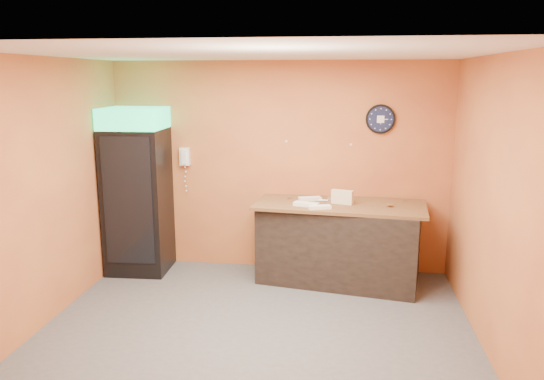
# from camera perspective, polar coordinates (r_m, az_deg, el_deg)

# --- Properties ---
(floor) EXTENTS (4.50, 4.50, 0.00)m
(floor) POSITION_cam_1_polar(r_m,az_deg,el_deg) (5.67, -1.80, -15.10)
(floor) COLOR #47474C
(floor) RESTS_ON ground
(back_wall) EXTENTS (4.50, 0.02, 2.80)m
(back_wall) POSITION_cam_1_polar(r_m,az_deg,el_deg) (7.12, 0.73, 2.48)
(back_wall) COLOR #C77438
(back_wall) RESTS_ON floor
(left_wall) EXTENTS (0.02, 4.00, 2.80)m
(left_wall) POSITION_cam_1_polar(r_m,az_deg,el_deg) (5.97, -23.74, -0.43)
(left_wall) COLOR #C77438
(left_wall) RESTS_ON floor
(right_wall) EXTENTS (0.02, 4.00, 2.80)m
(right_wall) POSITION_cam_1_polar(r_m,az_deg,el_deg) (5.30, 22.86, -1.83)
(right_wall) COLOR #C77438
(right_wall) RESTS_ON floor
(ceiling) EXTENTS (4.50, 4.00, 0.02)m
(ceiling) POSITION_cam_1_polar(r_m,az_deg,el_deg) (5.04, -2.01, 14.49)
(ceiling) COLOR white
(ceiling) RESTS_ON back_wall
(beverage_cooler) EXTENTS (0.80, 0.81, 2.20)m
(beverage_cooler) POSITION_cam_1_polar(r_m,az_deg,el_deg) (7.26, -14.34, -0.33)
(beverage_cooler) COLOR black
(beverage_cooler) RESTS_ON floor
(prep_counter) EXTENTS (2.10, 1.20, 0.99)m
(prep_counter) POSITION_cam_1_polar(r_m,az_deg,el_deg) (6.86, 7.21, -5.79)
(prep_counter) COLOR black
(prep_counter) RESTS_ON floor
(wall_clock) EXTENTS (0.38, 0.06, 0.38)m
(wall_clock) POSITION_cam_1_polar(r_m,az_deg,el_deg) (6.98, 11.59, 7.48)
(wall_clock) COLOR black
(wall_clock) RESTS_ON back_wall
(wall_phone) EXTENTS (0.13, 0.11, 0.24)m
(wall_phone) POSITION_cam_1_polar(r_m,az_deg,el_deg) (7.31, -9.37, 3.57)
(wall_phone) COLOR white
(wall_phone) RESTS_ON back_wall
(butcher_paper) EXTENTS (2.20, 1.15, 0.04)m
(butcher_paper) POSITION_cam_1_polar(r_m,az_deg,el_deg) (6.72, 7.33, -1.61)
(butcher_paper) COLOR brown
(butcher_paper) RESTS_ON prep_counter
(sub_roll_stack) EXTENTS (0.28, 0.17, 0.17)m
(sub_roll_stack) POSITION_cam_1_polar(r_m,az_deg,el_deg) (6.69, 7.57, -0.75)
(sub_roll_stack) COLOR #F7E0C0
(sub_roll_stack) RESTS_ON butcher_paper
(wrapped_sandwich_left) EXTENTS (0.33, 0.20, 0.04)m
(wrapped_sandwich_left) POSITION_cam_1_polar(r_m,az_deg,el_deg) (6.54, 3.70, -1.54)
(wrapped_sandwich_left) COLOR white
(wrapped_sandwich_left) RESTS_ON butcher_paper
(wrapped_sandwich_mid) EXTENTS (0.29, 0.18, 0.04)m
(wrapped_sandwich_mid) POSITION_cam_1_polar(r_m,az_deg,el_deg) (6.42, 5.14, -1.84)
(wrapped_sandwich_mid) COLOR white
(wrapped_sandwich_mid) RESTS_ON butcher_paper
(wrapped_sandwich_right) EXTENTS (0.31, 0.20, 0.04)m
(wrapped_sandwich_right) POSITION_cam_1_polar(r_m,az_deg,el_deg) (6.85, 4.09, -0.94)
(wrapped_sandwich_right) COLOR white
(wrapped_sandwich_right) RESTS_ON butcher_paper
(kitchen_tool) EXTENTS (0.05, 0.05, 0.05)m
(kitchen_tool) POSITION_cam_1_polar(r_m,az_deg,el_deg) (6.82, 6.23, -0.98)
(kitchen_tool) COLOR silver
(kitchen_tool) RESTS_ON butcher_paper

